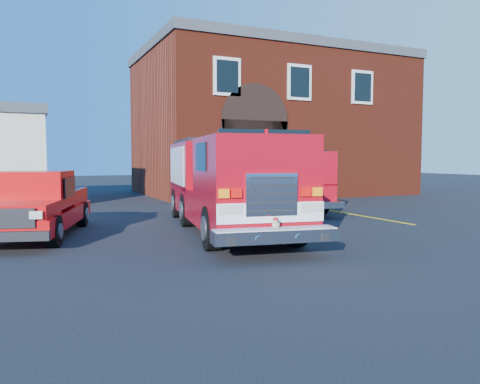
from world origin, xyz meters
name	(u,v)px	position (x,y,z in m)	size (l,w,h in m)	color
ground	(222,237)	(0.00, 0.00, 0.00)	(100.00, 100.00, 0.00)	black
parking_stripe_near	(383,219)	(6.50, 1.00, 0.00)	(0.12, 3.00, 0.01)	yellow
parking_stripe_mid	(331,211)	(6.50, 4.00, 0.00)	(0.12, 3.00, 0.01)	yellow
parking_stripe_far	(293,204)	(6.50, 7.00, 0.00)	(0.12, 3.00, 0.01)	yellow
fire_station	(270,124)	(8.99, 13.98, 4.25)	(15.20, 10.20, 8.45)	maroon
fire_engine	(226,182)	(0.61, 1.14, 1.44)	(4.03, 9.33, 2.78)	black
pickup_truck	(37,205)	(-4.55, 2.19, 0.85)	(3.41, 5.80, 1.79)	black
secondary_truck	(272,176)	(4.82, 5.95, 1.40)	(3.82, 8.24, 2.57)	black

